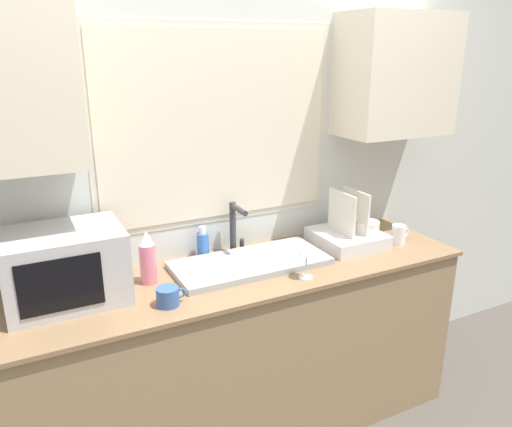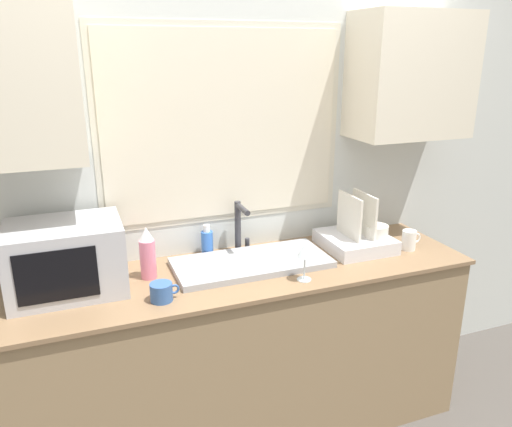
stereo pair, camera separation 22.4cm
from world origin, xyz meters
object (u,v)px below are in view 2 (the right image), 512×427
object	(u,v)px
faucet	(240,224)
dish_rack	(357,238)
spray_bottle	(148,254)
mug_near_sink	(162,292)
microwave	(66,258)
wine_glass	(305,252)
soap_bottle	(207,242)

from	to	relation	value
faucet	dish_rack	distance (m)	0.61
dish_rack	faucet	bearing A→B (deg)	164.27
spray_bottle	mug_near_sink	world-z (taller)	spray_bottle
faucet	mug_near_sink	size ratio (longest dim) A/B	2.15
faucet	microwave	xyz separation A→B (m)	(-0.82, -0.14, -0.00)
microwave	wine_glass	bearing A→B (deg)	-15.11
microwave	mug_near_sink	size ratio (longest dim) A/B	3.81
faucet	wine_glass	xyz separation A→B (m)	(0.16, -0.41, -0.02)
faucet	mug_near_sink	world-z (taller)	faucet
mug_near_sink	wine_glass	size ratio (longest dim) A/B	0.70
wine_glass	microwave	bearing A→B (deg)	164.89
faucet	wine_glass	world-z (taller)	faucet
faucet	wine_glass	size ratio (longest dim) A/B	1.50
microwave	wine_glass	size ratio (longest dim) A/B	2.66
faucet	microwave	world-z (taller)	microwave
faucet	spray_bottle	world-z (taller)	faucet
mug_near_sink	wine_glass	bearing A→B (deg)	-3.08
dish_rack	mug_near_sink	bearing A→B (deg)	-168.68
mug_near_sink	wine_glass	world-z (taller)	wine_glass
mug_near_sink	spray_bottle	bearing A→B (deg)	93.24
faucet	soap_bottle	bearing A→B (deg)	172.27
soap_bottle	wine_glass	distance (m)	0.55
microwave	dish_rack	distance (m)	1.41
microwave	wine_glass	distance (m)	1.02
microwave	faucet	bearing A→B (deg)	9.93
faucet	wine_glass	distance (m)	0.44
wine_glass	dish_rack	bearing A→B (deg)	30.09
faucet	microwave	size ratio (longest dim) A/B	0.57
microwave	spray_bottle	distance (m)	0.34
mug_near_sink	wine_glass	xyz separation A→B (m)	(0.63, -0.03, 0.10)
soap_bottle	mug_near_sink	size ratio (longest dim) A/B	1.31
wine_glass	faucet	bearing A→B (deg)	111.51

